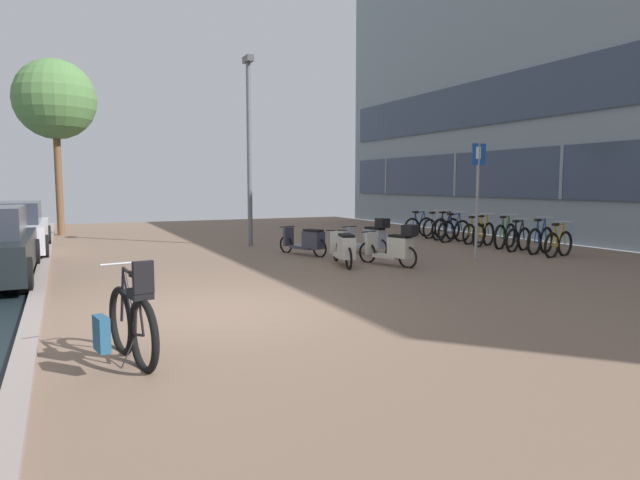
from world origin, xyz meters
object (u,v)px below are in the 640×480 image
(scooter_far, at_px, (394,247))
(bicycle_rack_04, at_px, (483,234))
(bicycle_rack_00, at_px, (558,244))
(bicycle_rack_07, at_px, (446,229))
(bicycle_rack_09, at_px, (419,227))
(scooter_mid, at_px, (307,241))
(bicycle_rack_05, at_px, (474,233))
(bicycle_foreground, at_px, (130,324))
(bicycle_rack_03, at_px, (505,236))
(scooter_near, at_px, (371,238))
(scooter_extra, at_px, (344,248))
(bicycle_rack_02, at_px, (518,239))
(parking_sign, at_px, (478,190))
(bicycle_rack_01, at_px, (540,240))
(bicycle_rack_06, at_px, (454,231))
(lamp_post, at_px, (249,142))
(street_tree, at_px, (55,100))
(bicycle_rack_08, at_px, (435,228))
(parked_car_far, at_px, (8,229))

(scooter_far, bearing_deg, bicycle_rack_04, 26.30)
(bicycle_rack_00, height_order, bicycle_rack_07, bicycle_rack_07)
(bicycle_rack_09, xyz_separation_m, scooter_mid, (-5.65, -3.06, 0.03))
(scooter_mid, bearing_deg, bicycle_rack_05, 3.86)
(bicycle_foreground, bearing_deg, bicycle_rack_00, 20.99)
(bicycle_rack_03, bearing_deg, scooter_near, 174.42)
(bicycle_rack_07, relative_size, scooter_mid, 0.84)
(scooter_far, distance_m, scooter_extra, 1.14)
(bicycle_rack_02, xyz_separation_m, parking_sign, (-2.42, -1.07, 1.38))
(bicycle_rack_01, height_order, parking_sign, parking_sign)
(bicycle_rack_01, height_order, scooter_far, bicycle_rack_01)
(bicycle_rack_09, bearing_deg, bicycle_rack_05, -85.91)
(bicycle_rack_03, relative_size, scooter_mid, 0.79)
(bicycle_rack_06, distance_m, lamp_post, 7.02)
(bicycle_rack_01, relative_size, bicycle_rack_06, 0.97)
(bicycle_foreground, xyz_separation_m, street_tree, (-0.65, 16.10, 4.39))
(bicycle_rack_09, bearing_deg, bicycle_rack_02, -89.77)
(bicycle_rack_03, distance_m, bicycle_rack_04, 0.70)
(bicycle_rack_08, relative_size, parked_car_far, 0.30)
(bicycle_rack_01, bearing_deg, scooter_near, 157.43)
(parked_car_far, bearing_deg, parking_sign, -31.29)
(bicycle_rack_09, bearing_deg, scooter_far, -129.57)
(parked_car_far, bearing_deg, bicycle_rack_01, -24.52)
(street_tree, bearing_deg, parked_car_far, -102.98)
(bicycle_rack_04, bearing_deg, bicycle_rack_01, -85.02)
(bicycle_rack_00, bearing_deg, bicycle_rack_09, 90.49)
(bicycle_rack_06, relative_size, scooter_extra, 0.78)
(bicycle_rack_03, bearing_deg, bicycle_rack_06, 96.61)
(scooter_mid, relative_size, lamp_post, 0.30)
(bicycle_rack_02, relative_size, scooter_near, 0.73)
(bicycle_rack_02, bearing_deg, street_tree, 137.16)
(bicycle_rack_02, bearing_deg, lamp_post, 145.93)
(bicycle_rack_00, height_order, bicycle_rack_02, bicycle_rack_02)
(bicycle_foreground, bearing_deg, bicycle_rack_05, 34.30)
(bicycle_rack_08, bearing_deg, bicycle_rack_02, -92.41)
(bicycle_rack_06, xyz_separation_m, scooter_extra, (-5.59, -3.11, 0.05))
(bicycle_rack_04, xyz_separation_m, scooter_near, (-4.02, -0.25, 0.09))
(bicycle_rack_01, relative_size, bicycle_rack_02, 1.07)
(scooter_extra, bearing_deg, scooter_far, -25.17)
(bicycle_rack_02, height_order, scooter_extra, bicycle_rack_02)
(lamp_post, bearing_deg, street_tree, 128.93)
(bicycle_foreground, bearing_deg, bicycle_rack_07, 38.94)
(bicycle_rack_01, relative_size, lamp_post, 0.25)
(scooter_mid, distance_m, parked_car_far, 7.90)
(bicycle_rack_04, xyz_separation_m, street_tree, (-11.39, 9.29, 4.44))
(bicycle_rack_09, relative_size, scooter_near, 0.78)
(scooter_mid, bearing_deg, street_tree, 122.66)
(bicycle_rack_02, xyz_separation_m, scooter_near, (-4.08, 1.08, 0.11))
(bicycle_rack_01, bearing_deg, bicycle_rack_03, 88.43)
(bicycle_rack_03, distance_m, bicycle_rack_09, 4.00)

